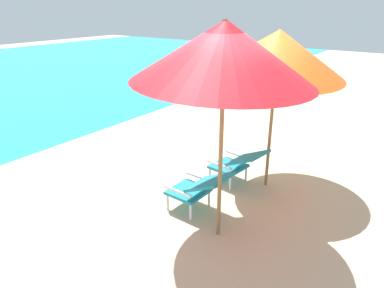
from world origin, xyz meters
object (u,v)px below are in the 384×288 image
Objects in this scene: lounge_chair_left at (198,187)px; lounge_chair_right at (237,163)px; beach_umbrella_left at (224,52)px; beach_umbrella_right at (277,53)px.

lounge_chair_right is (1.03, -0.05, 0.00)m from lounge_chair_left.
beach_umbrella_left reaches higher than beach_umbrella_right.
lounge_chair_left is 0.32× the size of beach_umbrella_right.
beach_umbrella_right reaches higher than lounge_chair_right.
beach_umbrella_right is (0.29, -0.39, 1.72)m from lounge_chair_right.
beach_umbrella_right is at bearing -53.99° from lounge_chair_right.
beach_umbrella_left is 1.60m from beach_umbrella_right.
lounge_chair_left is 2.21m from beach_umbrella_right.
beach_umbrella_left reaches higher than lounge_chair_right.
lounge_chair_right is 2.35m from beach_umbrella_left.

